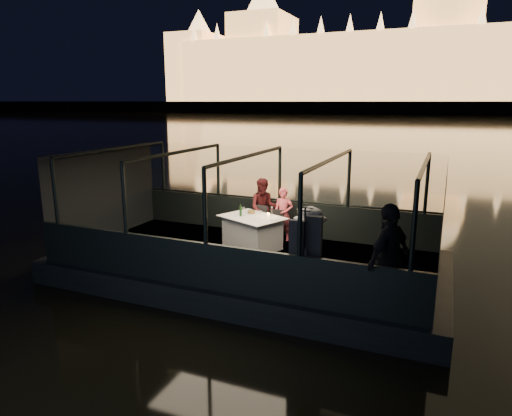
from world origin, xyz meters
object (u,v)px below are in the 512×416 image
at_px(coat_stand, 304,251).
at_px(chair_port_right, 275,225).
at_px(passenger_stripe, 310,249).
at_px(person_man_maroon, 264,209).
at_px(wine_bottle, 241,210).
at_px(passenger_dark, 388,263).
at_px(dining_table_central, 252,232).
at_px(chair_port_left, 258,224).
at_px(person_woman_coral, 283,211).

bearing_deg(coat_stand, chair_port_right, 119.06).
bearing_deg(passenger_stripe, person_man_maroon, 22.23).
relative_size(person_man_maroon, wine_bottle, 5.39).
xyz_separation_m(passenger_dark, wine_bottle, (-3.71, 2.26, 0.06)).
distance_m(coat_stand, wine_bottle, 3.28).
xyz_separation_m(chair_port_right, passenger_dark, (3.08, -2.91, 0.40)).
bearing_deg(coat_stand, dining_table_central, 130.08).
xyz_separation_m(chair_port_left, wine_bottle, (-0.19, -0.60, 0.47)).
distance_m(person_man_maroon, passenger_stripe, 3.66).
bearing_deg(dining_table_central, person_man_maroon, 94.09).
bearing_deg(passenger_stripe, person_woman_coral, 14.90).
relative_size(person_man_maroon, passenger_stripe, 0.95).
relative_size(chair_port_right, person_man_maroon, 0.52).
xyz_separation_m(dining_table_central, chair_port_left, (-0.09, 0.55, 0.06)).
bearing_deg(person_woman_coral, dining_table_central, -128.11).
relative_size(chair_port_left, chair_port_right, 1.09).
bearing_deg(person_man_maroon, coat_stand, -76.38).
relative_size(dining_table_central, wine_bottle, 5.05).
relative_size(chair_port_left, person_woman_coral, 0.64).
xyz_separation_m(passenger_stripe, wine_bottle, (-2.31, 2.05, 0.06)).
xyz_separation_m(chair_port_left, chair_port_right, (0.44, 0.05, 0.00)).
distance_m(dining_table_central, coat_stand, 3.17).
bearing_deg(person_woman_coral, chair_port_left, -160.59).
xyz_separation_m(passenger_stripe, passenger_dark, (1.40, -0.21, 0.00)).
bearing_deg(coat_stand, wine_bottle, 134.38).
bearing_deg(passenger_stripe, dining_table_central, 31.37).
distance_m(chair_port_left, wine_bottle, 0.78).
height_order(dining_table_central, person_woman_coral, person_woman_coral).
xyz_separation_m(chair_port_left, coat_stand, (2.10, -2.95, 0.45)).
height_order(passenger_stripe, wine_bottle, passenger_stripe).
distance_m(chair_port_left, chair_port_right, 0.44).
height_order(chair_port_right, person_man_maroon, person_man_maroon).
bearing_deg(dining_table_central, person_woman_coral, 60.51).
height_order(chair_port_left, coat_stand, coat_stand).
bearing_deg(dining_table_central, wine_bottle, -170.51).
bearing_deg(passenger_stripe, wine_bottle, 35.75).
relative_size(dining_table_central, chair_port_right, 1.82).
height_order(chair_port_right, passenger_stripe, passenger_stripe).
xyz_separation_m(person_man_maroon, passenger_stripe, (2.09, -3.00, 0.10)).
bearing_deg(dining_table_central, coat_stand, -49.92).
height_order(chair_port_left, chair_port_right, chair_port_left).
bearing_deg(passenger_stripe, coat_stand, 164.61).
height_order(chair_port_left, person_woman_coral, person_woman_coral).
bearing_deg(passenger_stripe, passenger_dark, -111.15).
height_order(dining_table_central, coat_stand, coat_stand).
bearing_deg(coat_stand, chair_port_left, 125.49).
xyz_separation_m(chair_port_left, person_man_maroon, (0.02, 0.35, 0.30)).
height_order(chair_port_left, person_man_maroon, person_man_maroon).
distance_m(chair_port_right, passenger_dark, 4.26).
bearing_deg(person_woman_coral, chair_port_right, -127.14).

